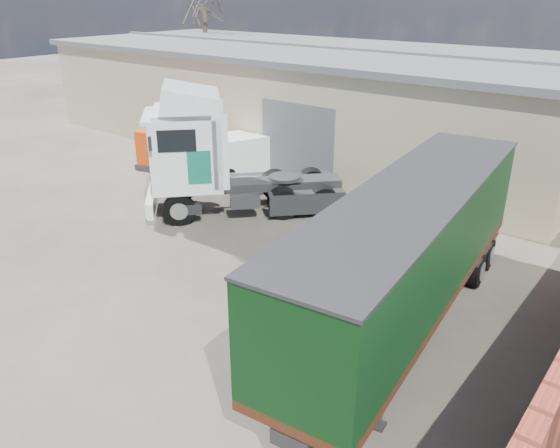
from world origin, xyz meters
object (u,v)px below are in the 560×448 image
Objects in this scene: tractor_unit at (213,160)px; box_trailer at (411,245)px; orange_skip at (171,152)px; panel_van at (247,153)px.

box_trailer is (9.68, -2.67, 0.23)m from tractor_unit.
box_trailer is 3.40× the size of orange_skip.
box_trailer is at bearing 27.28° from tractor_unit.
panel_van is 3.81m from orange_skip.
panel_van is (-2.34, 4.55, -1.15)m from tractor_unit.
box_trailer reaches higher than panel_van.
tractor_unit is 5.24m from panel_van.
orange_skip is at bearing -129.34° from panel_van.
box_trailer is at bearing -35.55° from orange_skip.
panel_van is at bearing 142.30° from box_trailer.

